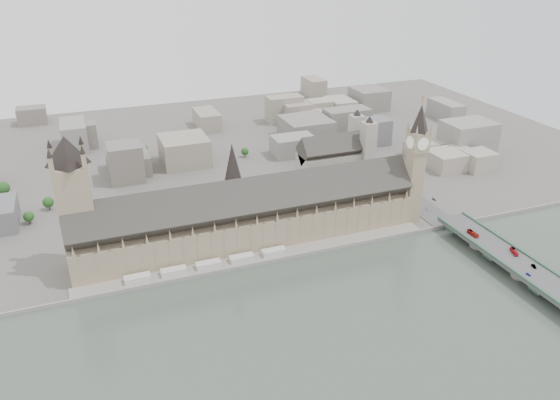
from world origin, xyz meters
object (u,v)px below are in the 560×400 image
object	(u,v)px
car_silver	(534,266)
westminster_bridge	(513,265)
car_blue	(529,274)
car_approach	(434,200)
palace_of_westminster	(249,216)
westminster_abbey	(336,161)
elizabeth_tower	(416,155)
victoria_tower	(75,199)
red_bus_south	(514,251)
red_bus_north	(473,233)

from	to	relation	value
car_silver	westminster_bridge	bearing A→B (deg)	129.51
car_blue	car_approach	size ratio (longest dim) A/B	0.79
palace_of_westminster	westminster_abbey	bearing A→B (deg)	34.17
elizabeth_tower	car_approach	xyz separation A→B (m)	(28.80, 6.90, -47.15)
victoria_tower	car_approach	world-z (taller)	victoria_tower
victoria_tower	palace_of_westminster	bearing A→B (deg)	-2.96
westminster_abbey	car_approach	size ratio (longest dim) A/B	14.41
elizabeth_tower	red_bus_south	distance (m)	104.28
westminster_bridge	westminster_abbey	bearing A→B (deg)	105.64
car_silver	car_approach	distance (m)	115.27
westminster_abbey	red_bus_north	xyz separation A→B (m)	(46.21, -143.06, -13.30)
red_bus_south	westminster_abbey	bearing A→B (deg)	129.50
elizabeth_tower	westminster_bridge	world-z (taller)	elizabeth_tower
elizabeth_tower	car_blue	size ratio (longest dim) A/B	28.78
palace_of_westminster	car_blue	bearing A→B (deg)	-39.05
red_bus_south	car_approach	world-z (taller)	red_bus_south
westminster_abbey	red_bus_south	bearing A→B (deg)	-72.15
palace_of_westminster	car_approach	bearing A→B (deg)	-1.65
red_bus_south	westminster_bridge	bearing A→B (deg)	-106.92
palace_of_westminster	elizabeth_tower	size ratio (longest dim) A/B	2.47
elizabeth_tower	red_bus_north	xyz separation A→B (m)	(19.13, -56.06, -46.30)
westminster_bridge	palace_of_westminster	bearing A→B (deg)	146.51
westminster_abbey	car_silver	size ratio (longest dim) A/B	13.92
car_blue	car_approach	bearing A→B (deg)	81.63
victoria_tower	car_blue	world-z (taller)	victoria_tower
car_blue	red_bus_north	bearing A→B (deg)	85.64
car_silver	car_approach	size ratio (longest dim) A/B	1.04
westminster_bridge	victoria_tower	bearing A→B (deg)	158.22
westminster_abbey	car_silver	world-z (taller)	westminster_abbey
red_bus_south	car_blue	size ratio (longest dim) A/B	2.79
red_bus_south	car_approach	xyz separation A→B (m)	(-0.68, 95.52, -0.77)
palace_of_westminster	elizabeth_tower	bearing A→B (deg)	-4.85
palace_of_westminster	victoria_tower	bearing A→B (deg)	177.04
red_bus_north	red_bus_south	world-z (taller)	red_bus_north
victoria_tower	westminster_abbey	xyz separation A→B (m)	(232.92, 69.00, -30.12)
westminster_bridge	car_blue	bearing A→B (deg)	-106.98
red_bus_south	elizabeth_tower	bearing A→B (deg)	130.05
victoria_tower	red_bus_north	distance (m)	292.04
red_bus_north	westminster_bridge	bearing A→B (deg)	-83.50
palace_of_westminster	victoria_tower	distance (m)	126.41
elizabeth_tower	red_bus_north	bearing A→B (deg)	-71.15
elizabeth_tower	red_bus_north	world-z (taller)	elizabeth_tower
red_bus_north	red_bus_south	size ratio (longest dim) A/B	1.06
palace_of_westminster	victoria_tower	world-z (taller)	victoria_tower
car_approach	westminster_abbey	bearing A→B (deg)	121.35
westminster_bridge	car_blue	distance (m)	21.08
car_blue	palace_of_westminster	bearing A→B (deg)	137.62
westminster_bridge	car_silver	world-z (taller)	car_silver
victoria_tower	car_blue	bearing A→B (deg)	-25.54
westminster_bridge	car_blue	size ratio (longest dim) A/B	87.00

